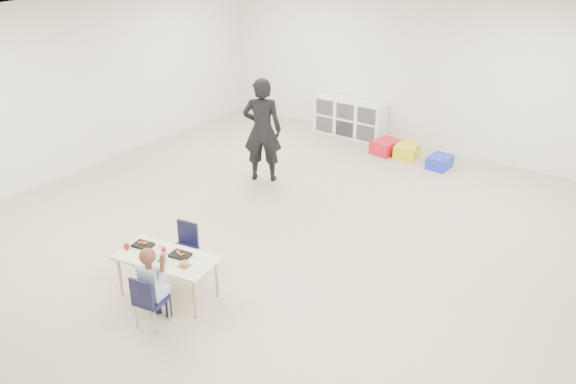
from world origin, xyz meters
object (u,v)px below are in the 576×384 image
Objects in this scene: child at (149,285)px; adult at (262,130)px; table at (168,276)px; chair_near at (151,300)px; cubby_shelf at (350,118)px.

adult reaches higher than child.
adult is (-1.12, 3.21, 0.57)m from table.
chair_near is at bearing 170.67° from child.
child is 0.58× the size of adult.
cubby_shelf is (-1.26, 6.30, 0.04)m from chair_near.
child reaches higher than cubby_shelf.
chair_near reaches higher than table.
cubby_shelf reaches higher than table.
adult reaches higher than chair_near.
chair_near is (0.23, -0.47, 0.05)m from table.
child is 6.42m from cubby_shelf.
chair_near is 0.44× the size of cubby_shelf.
chair_near is 3.96m from adult.
table is 0.52m from chair_near.
adult is (-1.35, 3.68, 0.35)m from child.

